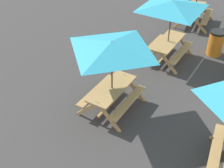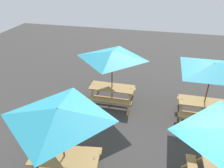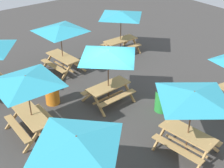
% 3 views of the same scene
% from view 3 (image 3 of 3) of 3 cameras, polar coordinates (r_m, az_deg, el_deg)
% --- Properties ---
extents(ground_plane, '(29.75, 29.75, 0.00)m').
position_cam_3_polar(ground_plane, '(12.72, -0.88, -3.38)').
color(ground_plane, '#3D3A38').
rests_on(ground_plane, ground).
extents(picnic_table_0, '(2.00, 2.00, 2.34)m').
position_cam_3_polar(picnic_table_0, '(7.67, -6.42, -11.23)').
color(picnic_table_0, tan).
rests_on(picnic_table_0, ground).
extents(picnic_table_2, '(2.03, 2.03, 2.34)m').
position_cam_3_polar(picnic_table_2, '(16.26, 1.65, 12.14)').
color(picnic_table_2, tan).
rests_on(picnic_table_2, ground).
extents(picnic_table_3, '(2.27, 2.27, 2.34)m').
position_cam_3_polar(picnic_table_3, '(9.54, 14.63, -2.87)').
color(picnic_table_3, tan).
rests_on(picnic_table_3, ground).
extents(picnic_table_5, '(2.81, 2.81, 2.34)m').
position_cam_3_polar(picnic_table_5, '(14.49, -9.40, 9.43)').
color(picnic_table_5, tan).
rests_on(picnic_table_5, ground).
extents(picnic_table_6, '(2.83, 2.83, 2.34)m').
position_cam_3_polar(picnic_table_6, '(10.40, -15.37, -0.01)').
color(picnic_table_6, tan).
rests_on(picnic_table_6, ground).
extents(picnic_table_7, '(2.09, 2.09, 2.34)m').
position_cam_3_polar(picnic_table_7, '(11.78, -0.72, 4.85)').
color(picnic_table_7, tan).
rests_on(picnic_table_7, ground).
extents(trash_bin_orange, '(0.59, 0.59, 0.98)m').
position_cam_3_polar(trash_bin_orange, '(12.65, -10.91, -1.54)').
color(trash_bin_orange, orange).
rests_on(trash_bin_orange, ground).
extents(trash_bin_green, '(0.59, 0.59, 0.98)m').
position_cam_3_polar(trash_bin_green, '(12.15, 9.19, -2.81)').
color(trash_bin_green, green).
rests_on(trash_bin_green, ground).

